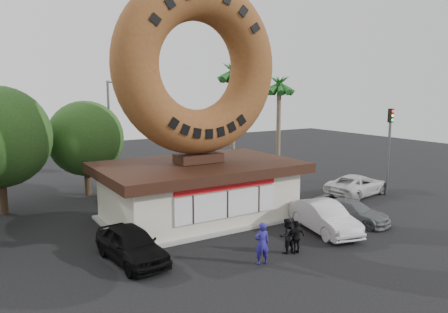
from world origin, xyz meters
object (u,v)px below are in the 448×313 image
Objects in this scene: giant_donut at (198,66)px; person_left at (262,243)px; person_right at (296,237)px; car_black at (131,244)px; street_lamp at (111,129)px; person_center at (286,236)px; car_grey at (352,212)px; car_silver at (324,217)px; traffic_signal at (389,140)px; car_white at (357,185)px; donut_shop at (199,189)px.

person_left is (-0.89, -7.27, -7.75)m from giant_donut.
giant_donut is 5.26× the size of person_left.
car_black is (-6.73, 3.04, 0.01)m from person_right.
street_lamp reaches higher than person_center.
car_grey is (5.75, 1.89, -0.16)m from person_right.
car_silver is 1.13× the size of car_grey.
person_center is at bearing -152.05° from person_left.
giant_donut reaches higher than person_right.
car_grey is at bearing -36.92° from giant_donut.
traffic_signal is at bearing -160.55° from person_right.
giant_donut is 2.30× the size of car_grey.
traffic_signal is at bearing -147.49° from person_left.
person_left is 0.39× the size of car_silver.
traffic_signal is 16.07m from person_left.
traffic_signal is 19.89m from car_black.
car_grey is at bearing 20.21° from car_silver.
car_white is (14.00, -10.99, -3.75)m from street_lamp.
traffic_signal is at bearing 0.66° from car_black.
person_left is at bearing -97.01° from donut_shop.
car_silver is (4.45, -5.58, -7.89)m from giant_donut.
street_lamp is at bearing 142.86° from traffic_signal.
person_right is at bearing -80.49° from giant_donut.
donut_shop is 14.30m from traffic_signal.
person_left is 8.11m from car_grey.
car_white reaches higher than car_grey.
car_grey is (6.94, -5.20, -1.15)m from donut_shop.
car_black is (-5.54, -4.07, -7.90)m from giant_donut.
street_lamp is (-1.86, 10.00, -4.19)m from giant_donut.
person_center is 6.32m from car_grey.
car_black is (-4.64, 3.21, -0.15)m from person_left.
street_lamp is 18.00m from car_grey.
car_grey is 0.81× the size of car_white.
donut_shop is 6.93m from car_black.
person_left reaches higher than person_right.
car_silver is at bearing -157.13° from person_right.
donut_shop reaches higher than car_black.
car_silver is (6.31, -15.58, -3.69)m from street_lamp.
car_grey is (7.84, 2.06, -0.31)m from person_left.
person_right is at bearing -79.91° from street_lamp.
traffic_signal reaches higher than person_left.
car_silver reaches higher than car_white.
car_white is (12.15, -0.97, -1.04)m from donut_shop.
car_black is at bearing 158.72° from car_grey.
person_left is 1.20× the size of person_right.
giant_donut reaches higher than car_grey.
car_black is 12.53m from car_grey.
car_grey is at bearing -164.08° from person_right.
traffic_signal is at bearing -37.14° from street_lamp.
person_right is at bearing -162.36° from person_left.
person_center is (0.84, -6.80, -0.95)m from donut_shop.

